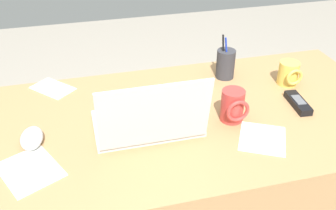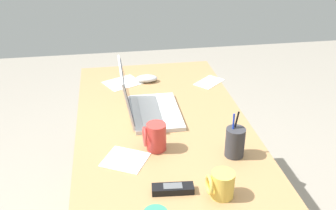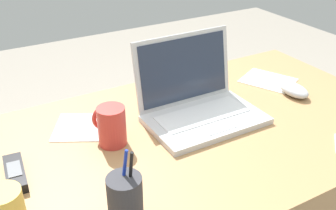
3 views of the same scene
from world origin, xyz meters
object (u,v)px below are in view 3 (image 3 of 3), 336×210
(computer_mouse, at_px, (294,90))
(coffee_mug_white, at_px, (111,125))
(cordless_phone, at_px, (15,173))
(pen_holder, at_px, (125,200))
(laptop, at_px, (198,102))
(coffee_mug_tall, at_px, (5,208))

(computer_mouse, bearing_deg, coffee_mug_white, 178.93)
(computer_mouse, bearing_deg, cordless_phone, -178.57)
(computer_mouse, distance_m, pen_holder, 0.77)
(coffee_mug_white, bearing_deg, pen_holder, -107.06)
(laptop, xyz_separation_m, computer_mouse, (0.36, -0.04, -0.03))
(computer_mouse, xyz_separation_m, cordless_phone, (-0.90, 0.01, -0.01))
(coffee_mug_white, bearing_deg, computer_mouse, -3.37)
(coffee_mug_white, distance_m, coffee_mug_tall, 0.35)
(coffee_mug_tall, height_order, cordless_phone, coffee_mug_tall)
(laptop, height_order, coffee_mug_tall, laptop)
(cordless_phone, height_order, pen_holder, pen_holder)
(cordless_phone, xyz_separation_m, pen_holder, (0.17, -0.26, 0.05))
(laptop, bearing_deg, cordless_phone, -177.04)
(cordless_phone, bearing_deg, pen_holder, -57.04)
(coffee_mug_tall, bearing_deg, pen_holder, -27.82)
(computer_mouse, distance_m, coffee_mug_white, 0.64)
(laptop, xyz_separation_m, coffee_mug_white, (-0.28, -0.00, 0.01))
(coffee_mug_tall, height_order, pen_holder, pen_holder)
(laptop, height_order, coffee_mug_white, laptop)
(coffee_mug_tall, xyz_separation_m, pen_holder, (0.21, -0.11, 0.01))
(coffee_mug_white, bearing_deg, coffee_mug_tall, -149.95)
(cordless_phone, bearing_deg, laptop, 2.96)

